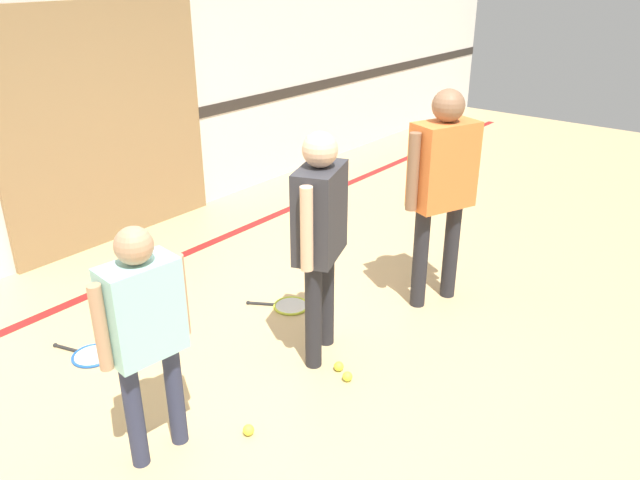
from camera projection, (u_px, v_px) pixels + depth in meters
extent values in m
plane|color=tan|center=(300.00, 351.00, 4.38)|extent=(16.00, 16.00, 0.00)
cube|color=silver|center=(51.00, 77.00, 5.29)|extent=(16.00, 0.06, 3.20)
cube|color=#2D2823|center=(65.00, 144.00, 5.51)|extent=(16.00, 0.01, 0.12)
cube|color=#93754C|center=(107.00, 126.00, 5.76)|extent=(2.16, 0.05, 2.20)
cube|color=red|center=(138.00, 274.00, 5.44)|extent=(14.40, 0.10, 0.01)
cylinder|color=#232328|center=(313.00, 316.00, 4.08)|extent=(0.11, 0.11, 0.76)
cylinder|color=#232328|center=(326.00, 296.00, 4.33)|extent=(0.11, 0.11, 0.76)
cube|color=#2D2D33|center=(320.00, 213.00, 3.93)|extent=(0.50, 0.38, 0.60)
sphere|color=#DBAD89|center=(320.00, 150.00, 3.76)|extent=(0.22, 0.22, 0.22)
cylinder|color=#DBAD89|center=(307.00, 229.00, 3.70)|extent=(0.08, 0.08, 0.54)
cylinder|color=#DBAD89|center=(332.00, 200.00, 4.15)|extent=(0.08, 0.08, 0.54)
cylinder|color=#2D334C|center=(134.00, 415.00, 3.28)|extent=(0.10, 0.10, 0.65)
cylinder|color=#2D334C|center=(175.00, 394.00, 3.44)|extent=(0.10, 0.10, 0.65)
cube|color=#99D8D1|center=(142.00, 310.00, 3.11)|extent=(0.40, 0.25, 0.52)
sphere|color=tan|center=(134.00, 246.00, 2.97)|extent=(0.19, 0.19, 0.19)
cylinder|color=tan|center=(101.00, 328.00, 2.97)|extent=(0.07, 0.07, 0.46)
cylinder|color=tan|center=(181.00, 295.00, 3.26)|extent=(0.07, 0.07, 0.46)
cylinder|color=#232328|center=(451.00, 250.00, 4.95)|extent=(0.12, 0.12, 0.81)
cylinder|color=#232328|center=(420.00, 258.00, 4.81)|extent=(0.12, 0.12, 0.81)
cube|color=orange|center=(443.00, 165.00, 4.58)|extent=(0.54, 0.41, 0.64)
sphere|color=brown|center=(448.00, 106.00, 4.40)|extent=(0.24, 0.24, 0.24)
cylinder|color=brown|center=(472.00, 161.00, 4.71)|extent=(0.08, 0.08, 0.57)
cylinder|color=brown|center=(413.00, 172.00, 4.46)|extent=(0.08, 0.08, 0.57)
torus|color=#C6D838|center=(291.00, 306.00, 4.93)|extent=(0.39, 0.39, 0.02)
cylinder|color=silver|center=(291.00, 306.00, 4.93)|extent=(0.24, 0.24, 0.01)
cylinder|color=black|center=(261.00, 304.00, 4.96)|extent=(0.13, 0.20, 0.02)
sphere|color=black|center=(248.00, 303.00, 4.97)|extent=(0.03, 0.03, 0.03)
torus|color=blue|center=(93.00, 355.00, 4.31)|extent=(0.36, 0.36, 0.02)
cylinder|color=silver|center=(93.00, 355.00, 4.31)|extent=(0.25, 0.25, 0.01)
cylinder|color=black|center=(66.00, 348.00, 4.39)|extent=(0.08, 0.20, 0.02)
sphere|color=black|center=(55.00, 345.00, 4.43)|extent=(0.03, 0.03, 0.03)
sphere|color=#CCE038|center=(339.00, 366.00, 4.16)|extent=(0.07, 0.07, 0.07)
sphere|color=#CCE038|center=(319.00, 302.00, 4.94)|extent=(0.07, 0.07, 0.07)
sphere|color=#CCE038|center=(347.00, 376.00, 4.06)|extent=(0.07, 0.07, 0.07)
sphere|color=#CCE038|center=(248.00, 430.00, 3.60)|extent=(0.07, 0.07, 0.07)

